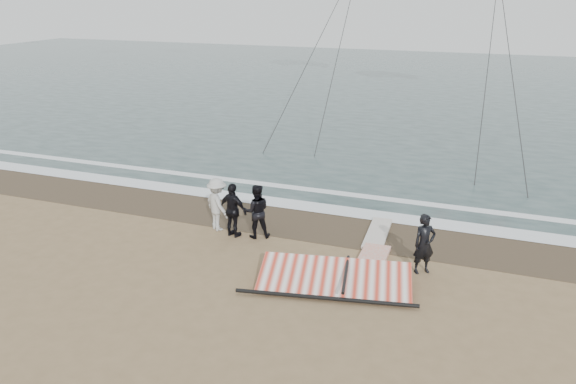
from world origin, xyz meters
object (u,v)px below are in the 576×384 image
Objects in this scene: man_main at (424,244)px; board_cream at (378,233)px; sail_rig at (333,278)px; board_white at (369,266)px.

man_main reaches higher than board_cream.
sail_rig is at bearing -100.42° from board_cream.
board_white is 2.30m from board_cream.
man_main is 0.72× the size of board_cream.
man_main is at bearing 9.85° from board_white.
man_main is 0.62× the size of board_white.
sail_rig is (-0.45, -3.53, 0.15)m from board_cream.
board_white is at bearing 60.89° from sail_rig.
man_main reaches higher than board_white.
board_cream is 0.53× the size of sail_rig.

